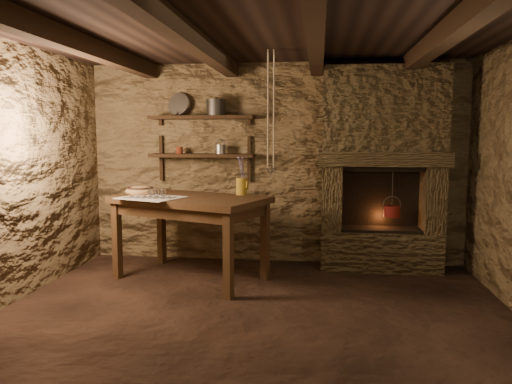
# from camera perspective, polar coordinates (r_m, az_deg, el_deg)

# --- Properties ---
(floor) EXTENTS (4.50, 4.50, 0.00)m
(floor) POSITION_cam_1_polar(r_m,az_deg,el_deg) (4.33, -0.45, -14.34)
(floor) COLOR black
(floor) RESTS_ON ground
(back_wall) EXTENTS (4.50, 0.04, 2.40)m
(back_wall) POSITION_cam_1_polar(r_m,az_deg,el_deg) (6.04, 2.09, 3.28)
(back_wall) COLOR brown
(back_wall) RESTS_ON floor
(front_wall) EXTENTS (4.50, 0.04, 2.40)m
(front_wall) POSITION_cam_1_polar(r_m,az_deg,el_deg) (2.11, -7.80, -2.89)
(front_wall) COLOR brown
(front_wall) RESTS_ON floor
(ceiling) EXTENTS (4.50, 4.00, 0.04)m
(ceiling) POSITION_cam_1_polar(r_m,az_deg,el_deg) (4.14, -0.48, 18.49)
(ceiling) COLOR black
(ceiling) RESTS_ON back_wall
(beam_far_left) EXTENTS (0.14, 3.95, 0.16)m
(beam_far_left) POSITION_cam_1_polar(r_m,az_deg,el_deg) (4.57, -20.25, 15.81)
(beam_far_left) COLOR black
(beam_far_left) RESTS_ON ceiling
(beam_mid_left) EXTENTS (0.14, 3.95, 0.16)m
(beam_mid_left) POSITION_cam_1_polar(r_m,az_deg,el_deg) (4.21, -7.54, 16.96)
(beam_mid_left) COLOR black
(beam_mid_left) RESTS_ON ceiling
(beam_mid_right) EXTENTS (0.14, 3.95, 0.16)m
(beam_mid_right) POSITION_cam_1_polar(r_m,az_deg,el_deg) (4.08, 6.82, 17.31)
(beam_mid_right) COLOR black
(beam_mid_right) RESTS_ON ceiling
(beam_far_right) EXTENTS (0.14, 3.95, 0.16)m
(beam_far_right) POSITION_cam_1_polar(r_m,az_deg,el_deg) (4.19, 21.23, 16.64)
(beam_far_right) COLOR black
(beam_far_right) RESTS_ON ceiling
(shelf_lower) EXTENTS (1.25, 0.30, 0.04)m
(shelf_lower) POSITION_cam_1_polar(r_m,az_deg,el_deg) (6.02, -6.15, 4.18)
(shelf_lower) COLOR black
(shelf_lower) RESTS_ON back_wall
(shelf_upper) EXTENTS (1.25, 0.30, 0.04)m
(shelf_upper) POSITION_cam_1_polar(r_m,az_deg,el_deg) (6.02, -6.21, 8.47)
(shelf_upper) COLOR black
(shelf_upper) RESTS_ON back_wall
(hearth) EXTENTS (1.43, 0.51, 2.30)m
(hearth) POSITION_cam_1_polar(r_m,az_deg,el_deg) (5.83, 14.23, 3.22)
(hearth) COLOR #3C301E
(hearth) RESTS_ON floor
(work_table) EXTENTS (1.78, 1.41, 0.89)m
(work_table) POSITION_cam_1_polar(r_m,az_deg,el_deg) (5.39, -7.47, -4.87)
(work_table) COLOR #301F11
(work_table) RESTS_ON floor
(linen_cloth) EXTENTS (0.74, 0.67, 0.01)m
(linen_cloth) POSITION_cam_1_polar(r_m,az_deg,el_deg) (5.27, -11.86, -0.64)
(linen_cloth) COLOR beige
(linen_cloth) RESTS_ON work_table
(pewter_cutlery_row) EXTENTS (0.54, 0.36, 0.01)m
(pewter_cutlery_row) POSITION_cam_1_polar(r_m,az_deg,el_deg) (5.25, -11.94, -0.55)
(pewter_cutlery_row) COLOR gray
(pewter_cutlery_row) RESTS_ON linen_cloth
(drinking_glasses) EXTENTS (0.19, 0.06, 0.08)m
(drinking_glasses) POSITION_cam_1_polar(r_m,az_deg,el_deg) (5.36, -11.27, -0.03)
(drinking_glasses) COLOR white
(drinking_glasses) RESTS_ON linen_cloth
(stoneware_jug) EXTENTS (0.16, 0.16, 0.43)m
(stoneware_jug) POSITION_cam_1_polar(r_m,az_deg,el_deg) (5.42, -1.63, 1.60)
(stoneware_jug) COLOR #AF8621
(stoneware_jug) RESTS_ON work_table
(wooden_bowl) EXTENTS (0.37, 0.37, 0.12)m
(wooden_bowl) POSITION_cam_1_polar(r_m,az_deg,el_deg) (5.58, -13.07, 0.09)
(wooden_bowl) COLOR olive
(wooden_bowl) RESTS_ON work_table
(iron_stockpot) EXTENTS (0.28, 0.28, 0.17)m
(iron_stockpot) POSITION_cam_1_polar(r_m,az_deg,el_deg) (5.98, -4.58, 9.50)
(iron_stockpot) COLOR #302E2B
(iron_stockpot) RESTS_ON shelf_upper
(tin_pan) EXTENTS (0.31, 0.19, 0.28)m
(tin_pan) POSITION_cam_1_polar(r_m,az_deg,el_deg) (6.20, -8.81, 9.87)
(tin_pan) COLOR #9E9E99
(tin_pan) RESTS_ON shelf_upper
(small_kettle) EXTENTS (0.18, 0.15, 0.17)m
(small_kettle) POSITION_cam_1_polar(r_m,az_deg,el_deg) (5.97, -4.09, 4.90)
(small_kettle) COLOR #9E9E99
(small_kettle) RESTS_ON shelf_lower
(rusty_tin) EXTENTS (0.10, 0.10, 0.08)m
(rusty_tin) POSITION_cam_1_polar(r_m,az_deg,el_deg) (6.09, -8.75, 4.74)
(rusty_tin) COLOR #511B10
(rusty_tin) RESTS_ON shelf_lower
(red_pot) EXTENTS (0.23, 0.23, 0.54)m
(red_pot) POSITION_cam_1_polar(r_m,az_deg,el_deg) (5.85, 15.26, -2.04)
(red_pot) COLOR maroon
(red_pot) RESTS_ON hearth
(hanging_ropes) EXTENTS (0.08, 0.08, 1.20)m
(hanging_ropes) POSITION_cam_1_polar(r_m,az_deg,el_deg) (5.09, 1.70, 9.42)
(hanging_ropes) COLOR tan
(hanging_ropes) RESTS_ON ceiling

